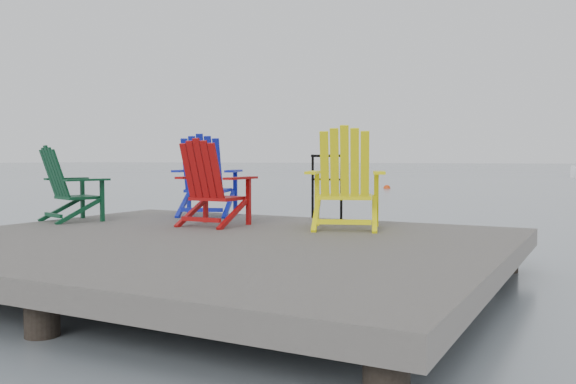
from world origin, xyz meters
The scene contains 8 objects.
ground centered at (0.00, 0.00, 0.00)m, with size 400.00×400.00×0.00m, color slate.
dock centered at (0.00, 0.00, 0.35)m, with size 6.00×5.00×1.40m.
handrail centered at (0.25, 2.45, 1.04)m, with size 0.48×0.04×0.90m.
chair_green centered at (-2.64, 0.49, 0.99)m, with size 0.93×0.89×0.98m.
chair_blue centered at (-1.46, 1.96, 1.08)m, with size 1.10×1.06×1.15m.
chair_red centered at (-0.62, 0.90, 1.03)m, with size 0.84×0.78×1.05m.
chair_yellow centered at (0.99, 1.34, 1.09)m, with size 1.12×1.07×1.17m.
buoy_b centered at (-5.23, 21.31, 0.00)m, with size 0.33×0.33×0.33m, color red.
Camera 1 is at (3.75, -5.33, 1.33)m, focal length 38.00 mm.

